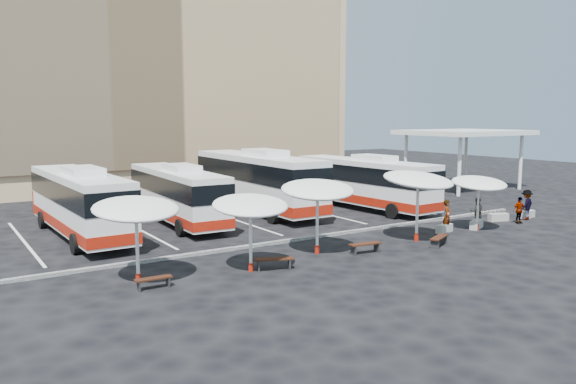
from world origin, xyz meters
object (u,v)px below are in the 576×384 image
conc_bench_1 (477,224)px  passenger_1 (477,212)px  bus_3 (364,181)px  sunshade_2 (317,190)px  sunshade_1 (250,206)px  wood_bench_2 (365,246)px  bus_2 (257,179)px  wood_bench_3 (439,239)px  passenger_2 (519,210)px  passenger_0 (447,216)px  conc_bench_2 (498,217)px  wood_bench_1 (274,261)px  bus_0 (79,200)px  wood_bench_0 (153,280)px  sunshade_3 (418,180)px  conc_bench_3 (527,214)px  sunshade_0 (136,209)px  sunshade_4 (479,183)px  bus_1 (177,193)px  passenger_3 (526,205)px  conc_bench_0 (444,228)px

conc_bench_1 → passenger_1: bearing=37.5°
bus_3 → sunshade_2: 13.58m
sunshade_1 → wood_bench_2: size_ratio=2.26×
bus_2 → wood_bench_3: size_ratio=8.03×
conc_bench_1 → passenger_2: passenger_2 is taller
passenger_0 → conc_bench_2: bearing=-25.6°
wood_bench_2 → passenger_1: size_ratio=1.01×
wood_bench_1 → wood_bench_2: wood_bench_1 is taller
bus_0 → wood_bench_0: bus_0 is taller
sunshade_3 → wood_bench_3: size_ratio=2.33×
conc_bench_3 → passenger_1: (-4.73, 0.13, 0.59)m
bus_0 → bus_3: (18.77, -1.29, -0.01)m
sunshade_0 → sunshade_4: sunshade_0 is taller
bus_0 → sunshade_1: size_ratio=3.21×
wood_bench_3 → bus_0: bearing=139.7°
conc_bench_2 → passenger_1: size_ratio=0.76×
sunshade_3 → wood_bench_0: 14.52m
conc_bench_2 → conc_bench_3: size_ratio=1.00×
sunshade_4 → sunshade_2: bearing=177.1°
sunshade_4 → passenger_2: bearing=-0.7°
sunshade_1 → wood_bench_1: sunshade_1 is taller
wood_bench_1 → conc_bench_1: (14.36, 1.10, -0.14)m
bus_1 → passenger_2: bearing=-31.3°
bus_1 → conc_bench_2: (16.86, -10.21, -1.61)m
bus_0 → conc_bench_2: 24.63m
bus_0 → sunshade_2: bearing=-51.5°
bus_1 → bus_3: size_ratio=0.95×
passenger_3 → bus_3: bearing=-69.6°
wood_bench_0 → passenger_0: (17.33, 1.14, 0.58)m
conc_bench_2 → passenger_2: 1.37m
sunshade_1 → sunshade_4: sunshade_1 is taller
wood_bench_2 → wood_bench_3: bearing=-12.4°
bus_0 → conc_bench_1: size_ratio=9.24×
sunshade_1 → passenger_2: size_ratio=2.34×
conc_bench_0 → conc_bench_3: 7.90m
conc_bench_0 → passenger_2: passenger_2 is taller
passenger_2 → sunshade_3: bearing=-172.4°
bus_1 → sunshade_0: bus_1 is taller
bus_0 → passenger_1: bus_0 is taller
bus_1 → conc_bench_1: size_ratio=8.75×
sunshade_0 → conc_bench_0: (17.40, 0.16, -2.69)m
conc_bench_1 → passenger_1: size_ratio=0.80×
sunshade_0 → wood_bench_1: sunshade_0 is taller
bus_3 → sunshade_1: bearing=-149.1°
sunshade_2 → wood_bench_3: 6.84m
conc_bench_0 → bus_0: bearing=150.0°
wood_bench_1 → wood_bench_2: 5.09m
passenger_2 → passenger_3: 1.55m
sunshade_2 → conc_bench_1: sunshade_2 is taller
wood_bench_3 → conc_bench_0: size_ratio=1.40×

